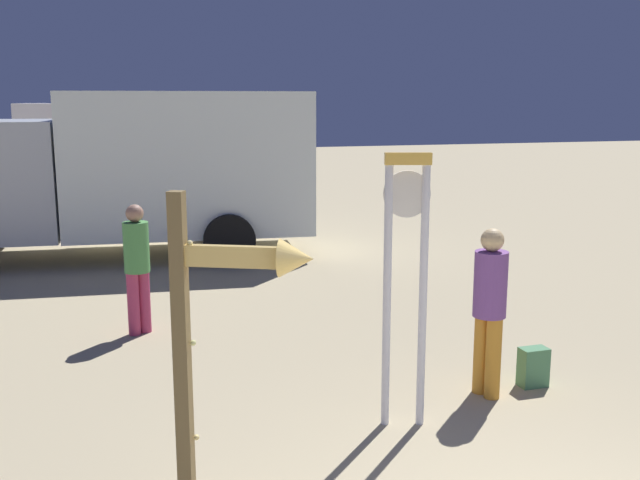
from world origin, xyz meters
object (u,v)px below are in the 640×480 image
Objects in this scene: standing_clock at (406,265)px; person_distant at (137,262)px; backpack at (533,367)px; box_truck_near at (144,167)px; arrow_sign at (226,313)px; box_truck_far at (128,142)px; person_near_clock at (490,304)px.

person_distant is (-2.05, 3.31, -0.55)m from standing_clock.
box_truck_near reaches higher than backpack.
arrow_sign is 3.81m from backpack.
standing_clock is 1.50× the size of person_distant.
box_truck_far is at bearing 88.96° from arrow_sign.
box_truck_far is at bearing 97.58° from person_near_clock.
box_truck_far reaches higher than arrow_sign.
person_near_clock is at bearing -173.36° from backpack.
backpack is at bearing -67.19° from box_truck_near.
standing_clock is at bearing -161.85° from person_near_clock.
box_truck_far is (-2.40, 18.06, 0.60)m from person_near_clock.
box_truck_far is (0.67, 15.09, 0.62)m from person_distant.
arrow_sign is at bearing -150.41° from standing_clock.
box_truck_near reaches higher than person_distant.
standing_clock is at bearing -165.80° from backpack.
person_distant is (-0.32, 4.29, -0.56)m from arrow_sign.
person_near_clock is (1.03, 0.34, -0.52)m from standing_clock.
arrow_sign is at bearing -90.76° from box_truck_near.
person_distant is at bearing -95.39° from box_truck_near.
standing_clock is at bearing -78.70° from box_truck_near.
box_truck_near reaches higher than standing_clock.
backpack is 8.38m from box_truck_near.
backpack is at bearing -80.63° from box_truck_far.
box_truck_near is 10.39m from box_truck_far.
box_truck_far is at bearing 88.73° from box_truck_near.
person_near_clock is at bearing -82.42° from box_truck_far.
arrow_sign is (-1.72, -0.98, 0.01)m from standing_clock.
person_near_clock is at bearing -43.97° from person_distant.
person_distant is (-3.64, 2.90, 0.70)m from backpack.
box_truck_far reaches higher than backpack.
box_truck_near is (0.12, 8.99, 0.17)m from arrow_sign.
person_distant is 0.24× the size of box_truck_near.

